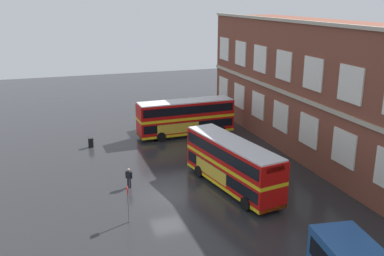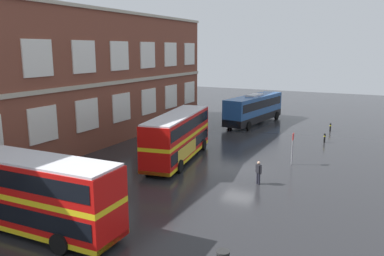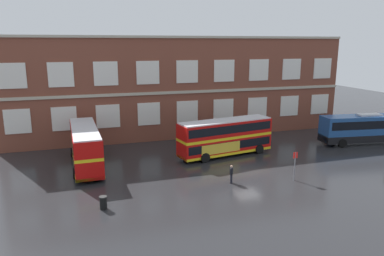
% 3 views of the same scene
% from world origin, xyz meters
% --- Properties ---
extents(ground_plane, '(120.00, 120.00, 0.00)m').
position_xyz_m(ground_plane, '(0.00, 2.00, 0.00)').
color(ground_plane, '#232326').
extents(brick_terminal_building, '(45.78, 8.19, 13.30)m').
position_xyz_m(brick_terminal_building, '(-2.04, 17.98, 6.50)').
color(brick_terminal_building, brown).
rests_on(brick_terminal_building, ground).
extents(double_decker_near, '(3.14, 11.08, 4.07)m').
position_xyz_m(double_decker_near, '(-15.22, 6.37, 2.15)').
color(double_decker_near, red).
rests_on(double_decker_near, ground).
extents(double_decker_middle, '(11.28, 4.44, 4.07)m').
position_xyz_m(double_decker_middle, '(-0.11, 5.61, 2.15)').
color(double_decker_middle, red).
rests_on(double_decker_middle, ground).
extents(waiting_passenger, '(0.46, 0.57, 1.70)m').
position_xyz_m(waiting_passenger, '(-2.87, -2.49, 0.93)').
color(waiting_passenger, black).
rests_on(waiting_passenger, ground).
extents(bus_stand_flag, '(0.44, 0.10, 2.70)m').
position_xyz_m(bus_stand_flag, '(2.94, -3.60, 1.64)').
color(bus_stand_flag, slate).
rests_on(bus_stand_flag, ground).
extents(station_litter_bin, '(0.60, 0.60, 1.03)m').
position_xyz_m(station_litter_bin, '(-14.34, -4.46, 0.52)').
color(station_litter_bin, black).
rests_on(station_litter_bin, ground).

